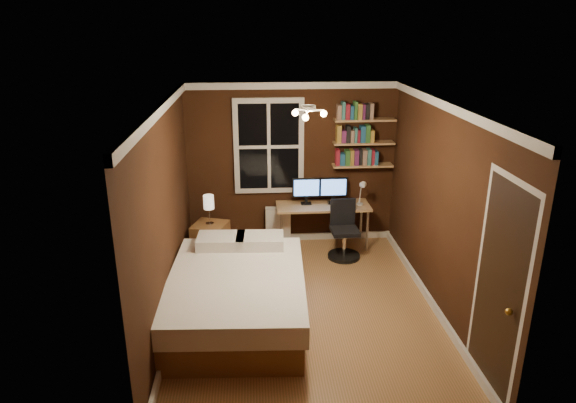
{
  "coord_description": "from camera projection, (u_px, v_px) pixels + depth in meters",
  "views": [
    {
      "loc": [
        -0.6,
        -5.51,
        3.34
      ],
      "look_at": [
        -0.17,
        0.45,
        1.23
      ],
      "focal_mm": 32.0,
      "sensor_mm": 36.0,
      "label": 1
    }
  ],
  "objects": [
    {
      "name": "wall_back",
      "position": [
        292.0,
        165.0,
        7.9
      ],
      "size": [
        3.2,
        0.04,
        2.5
      ],
      "primitive_type": "cube",
      "color": "black",
      "rests_on": "ground"
    },
    {
      "name": "wall_left",
      "position": [
        166.0,
        216.0,
        5.81
      ],
      "size": [
        0.04,
        4.2,
        2.5
      ],
      "primitive_type": "cube",
      "color": "black",
      "rests_on": "ground"
    },
    {
      "name": "monitor_left",
      "position": [
        306.0,
        191.0,
        7.83
      ],
      "size": [
        0.43,
        0.12,
        0.41
      ],
      "primitive_type": null,
      "color": "black",
      "rests_on": "desk"
    },
    {
      "name": "books_row_middle",
      "position": [
        364.0,
        134.0,
        7.7
      ],
      "size": [
        0.54,
        0.16,
        0.23
      ],
      "primitive_type": null,
      "color": "#1B527D",
      "rests_on": "bookshelf_middle"
    },
    {
      "name": "door_knob",
      "position": [
        509.0,
        312.0,
        4.37
      ],
      "size": [
        0.06,
        0.06,
        0.06
      ],
      "primitive_type": "sphere",
      "color": "gold",
      "rests_on": "door"
    },
    {
      "name": "floor",
      "position": [
        305.0,
        307.0,
        6.34
      ],
      "size": [
        4.2,
        4.2,
        0.0
      ],
      "primitive_type": "plane",
      "color": "brown",
      "rests_on": "ground"
    },
    {
      "name": "bookshelf_upper",
      "position": [
        365.0,
        120.0,
        7.62
      ],
      "size": [
        0.92,
        0.22,
        0.03
      ],
      "primitive_type": "cube",
      "color": "#AD7F54",
      "rests_on": "wall_back"
    },
    {
      "name": "nightstand",
      "position": [
        211.0,
        242.0,
        7.5
      ],
      "size": [
        0.58,
        0.58,
        0.57
      ],
      "primitive_type": "cube",
      "rotation": [
        0.0,
        0.0,
        -0.31
      ],
      "color": "brown",
      "rests_on": "ground"
    },
    {
      "name": "ceiling",
      "position": [
        307.0,
        104.0,
        5.5
      ],
      "size": [
        3.2,
        4.2,
        0.02
      ],
      "primitive_type": "cube",
      "color": "white",
      "rests_on": "wall_back"
    },
    {
      "name": "wall_right",
      "position": [
        441.0,
        209.0,
        6.03
      ],
      "size": [
        0.04,
        4.2,
        2.5
      ],
      "primitive_type": "cube",
      "color": "black",
      "rests_on": "ground"
    },
    {
      "name": "bed",
      "position": [
        237.0,
        295.0,
        5.99
      ],
      "size": [
        1.65,
        2.22,
        0.73
      ],
      "rotation": [
        0.0,
        0.0,
        -0.05
      ],
      "color": "brown",
      "rests_on": "ground"
    },
    {
      "name": "desk",
      "position": [
        323.0,
        209.0,
        7.87
      ],
      "size": [
        1.43,
        0.54,
        0.68
      ],
      "color": "#AD7F54",
      "rests_on": "ground"
    },
    {
      "name": "desk_lamp",
      "position": [
        362.0,
        193.0,
        7.72
      ],
      "size": [
        0.14,
        0.32,
        0.44
      ],
      "primitive_type": null,
      "color": "silver",
      "rests_on": "desk"
    },
    {
      "name": "monitor_right",
      "position": [
        333.0,
        191.0,
        7.86
      ],
      "size": [
        0.43,
        0.12,
        0.41
      ],
      "primitive_type": null,
      "color": "black",
      "rests_on": "desk"
    },
    {
      "name": "door",
      "position": [
        498.0,
        292.0,
        4.64
      ],
      "size": [
        0.03,
        0.82,
        2.05
      ],
      "primitive_type": null,
      "color": "black",
      "rests_on": "ground"
    },
    {
      "name": "books_row_upper",
      "position": [
        365.0,
        111.0,
        7.58
      ],
      "size": [
        0.54,
        0.16,
        0.23
      ],
      "primitive_type": null,
      "color": "#2F632A",
      "rests_on": "bookshelf_upper"
    },
    {
      "name": "bookshelf_middle",
      "position": [
        364.0,
        143.0,
        7.74
      ],
      "size": [
        0.92,
        0.22,
        0.03
      ],
      "primitive_type": "cube",
      "color": "#AD7F54",
      "rests_on": "wall_back"
    },
    {
      "name": "radiator",
      "position": [
        278.0,
        225.0,
        8.1
      ],
      "size": [
        0.39,
        0.14,
        0.59
      ],
      "primitive_type": "cube",
      "color": "beige",
      "rests_on": "ground"
    },
    {
      "name": "bookshelf_lower",
      "position": [
        362.0,
        165.0,
        7.85
      ],
      "size": [
        0.92,
        0.22,
        0.03
      ],
      "primitive_type": "cube",
      "color": "#AD7F54",
      "rests_on": "wall_back"
    },
    {
      "name": "bedside_lamp",
      "position": [
        209.0,
        210.0,
        7.33
      ],
      "size": [
        0.15,
        0.15,
        0.43
      ],
      "primitive_type": null,
      "color": "beige",
      "rests_on": "nightstand"
    },
    {
      "name": "office_chair",
      "position": [
        344.0,
        237.0,
        7.6
      ],
      "size": [
        0.48,
        0.48,
        0.87
      ],
      "rotation": [
        0.0,
        0.0,
        0.04
      ],
      "color": "black",
      "rests_on": "ground"
    },
    {
      "name": "ceiling_fixture",
      "position": [
        308.0,
        115.0,
        5.44
      ],
      "size": [
        0.44,
        0.44,
        0.18
      ],
      "primitive_type": null,
      "color": "beige",
      "rests_on": "ceiling"
    },
    {
      "name": "books_row_lower",
      "position": [
        363.0,
        157.0,
        7.81
      ],
      "size": [
        0.6,
        0.16,
        0.23
      ],
      "primitive_type": null,
      "color": "maroon",
      "rests_on": "bookshelf_lower"
    },
    {
      "name": "window",
      "position": [
        269.0,
        146.0,
        7.74
      ],
      "size": [
        1.06,
        0.06,
        1.46
      ],
      "primitive_type": "cube",
      "color": "silver",
      "rests_on": "wall_back"
    }
  ]
}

